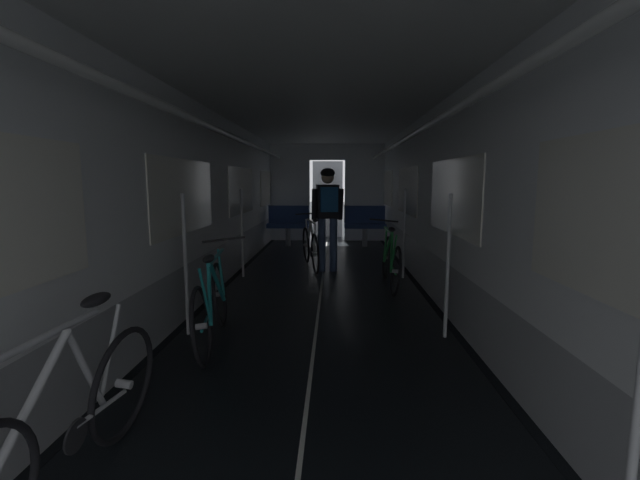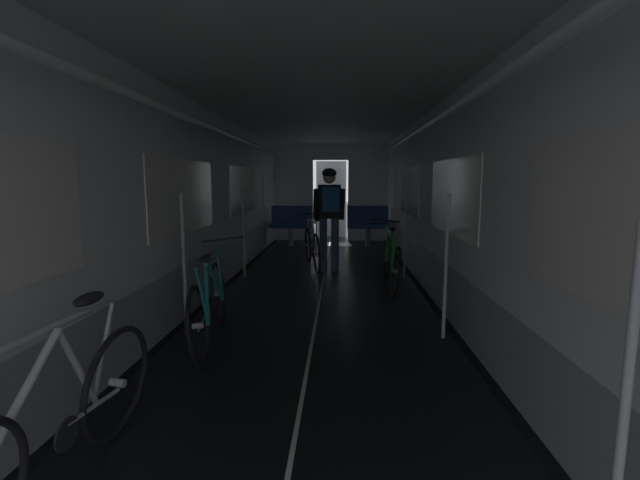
{
  "view_description": "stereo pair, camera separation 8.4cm",
  "coord_description": "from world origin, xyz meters",
  "px_view_note": "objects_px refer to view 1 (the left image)",
  "views": [
    {
      "loc": [
        0.18,
        -1.97,
        1.51
      ],
      "look_at": [
        0.0,
        3.49,
        0.76
      ],
      "focal_mm": 24.09,
      "sensor_mm": 36.0,
      "label": 1
    },
    {
      "loc": [
        0.26,
        -1.97,
        1.51
      ],
      "look_at": [
        0.0,
        3.49,
        0.76
      ],
      "focal_mm": 24.09,
      "sensor_mm": 36.0,
      "label": 2
    }
  ],
  "objects_px": {
    "bench_seat_far_right": "(365,222)",
    "bench_seat_far_left": "(288,222)",
    "bicycle_white_in_aisle": "(310,246)",
    "bicycle_green": "(391,261)",
    "bicycle_teal": "(212,303)",
    "bicycle_silver": "(65,424)",
    "person_cyclist_aisle": "(328,208)"
  },
  "relations": [
    {
      "from": "bench_seat_far_right",
      "to": "bicycle_green",
      "type": "distance_m",
      "value": 3.95
    },
    {
      "from": "bench_seat_far_left",
      "to": "bicycle_white_in_aisle",
      "type": "bearing_deg",
      "value": -75.72
    },
    {
      "from": "bench_seat_far_right",
      "to": "person_cyclist_aisle",
      "type": "relative_size",
      "value": 0.57
    },
    {
      "from": "bicycle_white_in_aisle",
      "to": "bicycle_silver",
      "type": "bearing_deg",
      "value": -98.64
    },
    {
      "from": "bicycle_green",
      "to": "bicycle_silver",
      "type": "distance_m",
      "value": 4.74
    },
    {
      "from": "bench_seat_far_right",
      "to": "bicycle_green",
      "type": "bearing_deg",
      "value": -88.59
    },
    {
      "from": "bench_seat_far_left",
      "to": "bicycle_white_in_aisle",
      "type": "xyz_separation_m",
      "value": [
        0.67,
        -2.64,
        -0.18
      ]
    },
    {
      "from": "bicycle_silver",
      "to": "bicycle_teal",
      "type": "relative_size",
      "value": 1.0
    },
    {
      "from": "bicycle_white_in_aisle",
      "to": "bench_seat_far_right",
      "type": "bearing_deg",
      "value": 66.81
    },
    {
      "from": "bench_seat_far_right",
      "to": "person_cyclist_aisle",
      "type": "distance_m",
      "value": 3.06
    },
    {
      "from": "bench_seat_far_right",
      "to": "person_cyclist_aisle",
      "type": "xyz_separation_m",
      "value": [
        -0.82,
        -2.9,
        0.5
      ]
    },
    {
      "from": "bicycle_white_in_aisle",
      "to": "bicycle_green",
      "type": "bearing_deg",
      "value": -46.93
    },
    {
      "from": "bicycle_teal",
      "to": "bicycle_white_in_aisle",
      "type": "bearing_deg",
      "value": 78.44
    },
    {
      "from": "bicycle_green",
      "to": "person_cyclist_aisle",
      "type": "relative_size",
      "value": 0.98
    },
    {
      "from": "bench_seat_far_right",
      "to": "person_cyclist_aisle",
      "type": "bearing_deg",
      "value": -105.82
    },
    {
      "from": "bench_seat_far_left",
      "to": "bicycle_green",
      "type": "height_order",
      "value": "bench_seat_far_left"
    },
    {
      "from": "bench_seat_far_left",
      "to": "bicycle_teal",
      "type": "distance_m",
      "value": 6.2
    },
    {
      "from": "bench_seat_far_right",
      "to": "bicycle_teal",
      "type": "height_order",
      "value": "bench_seat_far_right"
    },
    {
      "from": "bench_seat_far_right",
      "to": "bicycle_green",
      "type": "relative_size",
      "value": 0.58
    },
    {
      "from": "bench_seat_far_right",
      "to": "bench_seat_far_left",
      "type": "bearing_deg",
      "value": 180.0
    },
    {
      "from": "bench_seat_far_left",
      "to": "bicycle_silver",
      "type": "height_order",
      "value": "bench_seat_far_left"
    },
    {
      "from": "bicycle_silver",
      "to": "person_cyclist_aisle",
      "type": "relative_size",
      "value": 0.98
    },
    {
      "from": "bench_seat_far_right",
      "to": "bicycle_silver",
      "type": "distance_m",
      "value": 8.45
    },
    {
      "from": "bench_seat_far_right",
      "to": "bicycle_white_in_aisle",
      "type": "xyz_separation_m",
      "value": [
        -1.13,
        -2.64,
        -0.18
      ]
    },
    {
      "from": "bench_seat_far_left",
      "to": "bicycle_green",
      "type": "xyz_separation_m",
      "value": [
        1.9,
        -3.95,
        -0.19
      ]
    },
    {
      "from": "bicycle_white_in_aisle",
      "to": "bench_seat_far_left",
      "type": "bearing_deg",
      "value": 104.28
    },
    {
      "from": "bench_seat_far_right",
      "to": "bicycle_teal",
      "type": "bearing_deg",
      "value": -106.69
    },
    {
      "from": "bench_seat_far_left",
      "to": "bicycle_silver",
      "type": "bearing_deg",
      "value": -91.23
    },
    {
      "from": "bicycle_silver",
      "to": "bicycle_white_in_aisle",
      "type": "distance_m",
      "value": 5.64
    },
    {
      "from": "bench_seat_far_left",
      "to": "bicycle_silver",
      "type": "xyz_separation_m",
      "value": [
        -0.18,
        -8.21,
        -0.19
      ]
    },
    {
      "from": "bench_seat_far_left",
      "to": "bicycle_white_in_aisle",
      "type": "height_order",
      "value": "bench_seat_far_left"
    },
    {
      "from": "bicycle_silver",
      "to": "person_cyclist_aisle",
      "type": "xyz_separation_m",
      "value": [
        1.15,
        5.3,
        0.69
      ]
    }
  ]
}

